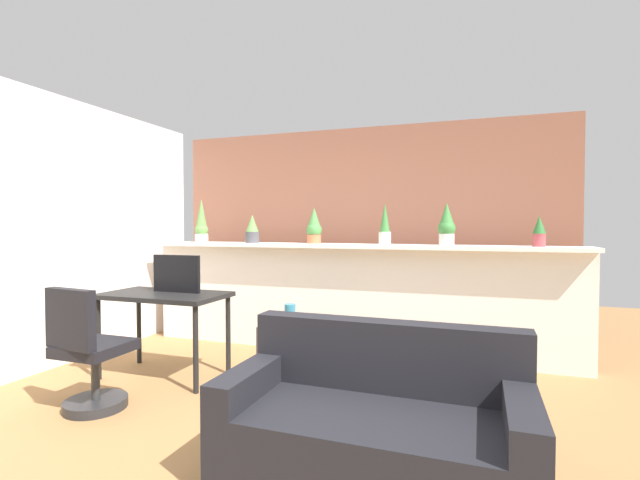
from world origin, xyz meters
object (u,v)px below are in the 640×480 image
object	(u,v)px
potted_plant_4	(447,225)
vase_on_shelf	(290,314)
potted_plant_1	(252,229)
office_chair	(88,358)
potted_plant_0	(201,223)
potted_plant_5	(539,231)
couch	(375,429)
side_cube_shelf	(287,353)
potted_plant_3	(385,226)
desk	(164,302)
potted_plant_2	(314,227)
tv_monitor	(177,274)

from	to	relation	value
potted_plant_4	vase_on_shelf	xyz separation A→B (m)	(-1.25, -0.95, -0.77)
potted_plant_1	potted_plant_4	bearing A→B (deg)	0.20
potted_plant_4	office_chair	xyz separation A→B (m)	(-2.38, -2.01, -0.96)
potted_plant_0	office_chair	bearing A→B (deg)	-78.34
potted_plant_5	couch	distance (m)	2.67
office_chair	potted_plant_5	bearing A→B (deg)	32.42
side_cube_shelf	couch	size ratio (longest dim) A/B	0.32
potted_plant_3	couch	distance (m)	2.51
vase_on_shelf	potted_plant_0	bearing A→B (deg)	147.41
potted_plant_1	potted_plant_3	size ratio (longest dim) A/B	0.74
potted_plant_0	potted_plant_1	distance (m)	0.71
potted_plant_1	desk	size ratio (longest dim) A/B	0.29
potted_plant_2	couch	world-z (taller)	potted_plant_2
potted_plant_0	potted_plant_2	bearing A→B (deg)	0.50
potted_plant_2	tv_monitor	distance (m)	1.54
potted_plant_0	potted_plant_3	size ratio (longest dim) A/B	1.20
potted_plant_0	vase_on_shelf	size ratio (longest dim) A/B	3.01
potted_plant_0	potted_plant_5	world-z (taller)	potted_plant_0
potted_plant_5	couch	bearing A→B (deg)	-115.09
couch	potted_plant_5	bearing A→B (deg)	64.91
potted_plant_5	office_chair	distance (m)	3.90
potted_plant_2	vase_on_shelf	bearing A→B (deg)	-82.03
potted_plant_4	tv_monitor	bearing A→B (deg)	-153.67
potted_plant_5	tv_monitor	distance (m)	3.32
desk	side_cube_shelf	distance (m)	1.19
potted_plant_1	vase_on_shelf	xyz separation A→B (m)	(0.86, -0.94, -0.72)
potted_plant_1	couch	world-z (taller)	potted_plant_1
potted_plant_0	tv_monitor	xyz separation A→B (m)	(0.53, -1.18, -0.46)
desk	potted_plant_1	bearing A→B (deg)	78.20
potted_plant_3	couch	bearing A→B (deg)	-80.37
side_cube_shelf	vase_on_shelf	bearing A→B (deg)	69.84
office_chair	potted_plant_4	bearing A→B (deg)	40.21
potted_plant_0	couch	xyz separation A→B (m)	(2.58, -2.26, -1.10)
potted_plant_4	side_cube_shelf	world-z (taller)	potted_plant_4
potted_plant_3	desk	size ratio (longest dim) A/B	0.39
potted_plant_0	couch	bearing A→B (deg)	-41.28
office_chair	vase_on_shelf	bearing A→B (deg)	43.25
potted_plant_0	tv_monitor	size ratio (longest dim) A/B	1.08
couch	potted_plant_4	bearing A→B (deg)	84.08
tv_monitor	couch	distance (m)	2.41
potted_plant_0	potted_plant_4	world-z (taller)	potted_plant_0
potted_plant_1	potted_plant_2	bearing A→B (deg)	5.48
potted_plant_1	potted_plant_2	size ratio (longest dim) A/B	0.81
potted_plant_1	potted_plant_3	distance (m)	1.50
potted_plant_2	desk	xyz separation A→B (m)	(-0.96, -1.27, -0.67)
potted_plant_1	vase_on_shelf	size ratio (longest dim) A/B	1.85
vase_on_shelf	side_cube_shelf	bearing A→B (deg)	-110.16
side_cube_shelf	couch	world-z (taller)	couch
office_chair	side_cube_shelf	distance (m)	1.53
potted_plant_2	potted_plant_4	size ratio (longest dim) A/B	0.94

